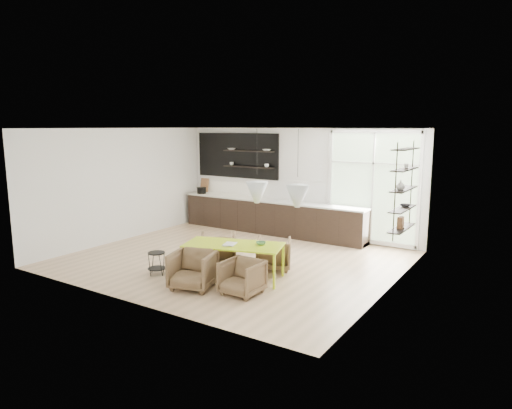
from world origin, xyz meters
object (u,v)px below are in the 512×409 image
armchair_front_left (193,270)px  armchair_front_right (242,277)px  armchair_back_left (218,249)px  wire_stool (157,260)px  dining_table (234,247)px  armchair_back_right (274,253)px

armchair_front_left → armchair_front_right: (0.93, 0.23, -0.04)m
armchair_back_left → wire_stool: size_ratio=1.64×
armchair_back_left → armchair_front_right: (1.41, -1.16, -0.04)m
dining_table → armchair_back_left: bearing=128.3°
armchair_back_right → wire_stool: (-1.78, -1.61, -0.03)m
armchair_back_left → armchair_front_right: armchair_back_left is taller
dining_table → wire_stool: (-1.44, -0.65, -0.35)m
armchair_front_left → armchair_back_right: bearing=53.9°
armchair_back_left → armchair_back_right: 1.20m
dining_table → armchair_front_right: bearing=-62.1°
armchair_back_left → armchair_front_right: bearing=103.3°
armchair_front_right → wire_stool: bearing=-178.5°
armchair_front_left → wire_stool: bearing=153.5°
armchair_back_left → wire_stool: (-0.65, -1.19, -0.05)m
armchair_back_left → armchair_back_right: armchair_back_left is taller
dining_table → armchair_front_left: armchair_front_left is taller
wire_stool → armchair_front_left: bearing=-10.2°
dining_table → armchair_front_left: size_ratio=2.67×
armchair_front_right → armchair_back_right: bearing=100.8°
armchair_back_right → wire_stool: bearing=14.9°
armchair_back_left → armchair_front_left: bearing=71.7°
armchair_back_right → armchair_front_right: size_ratio=1.05×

